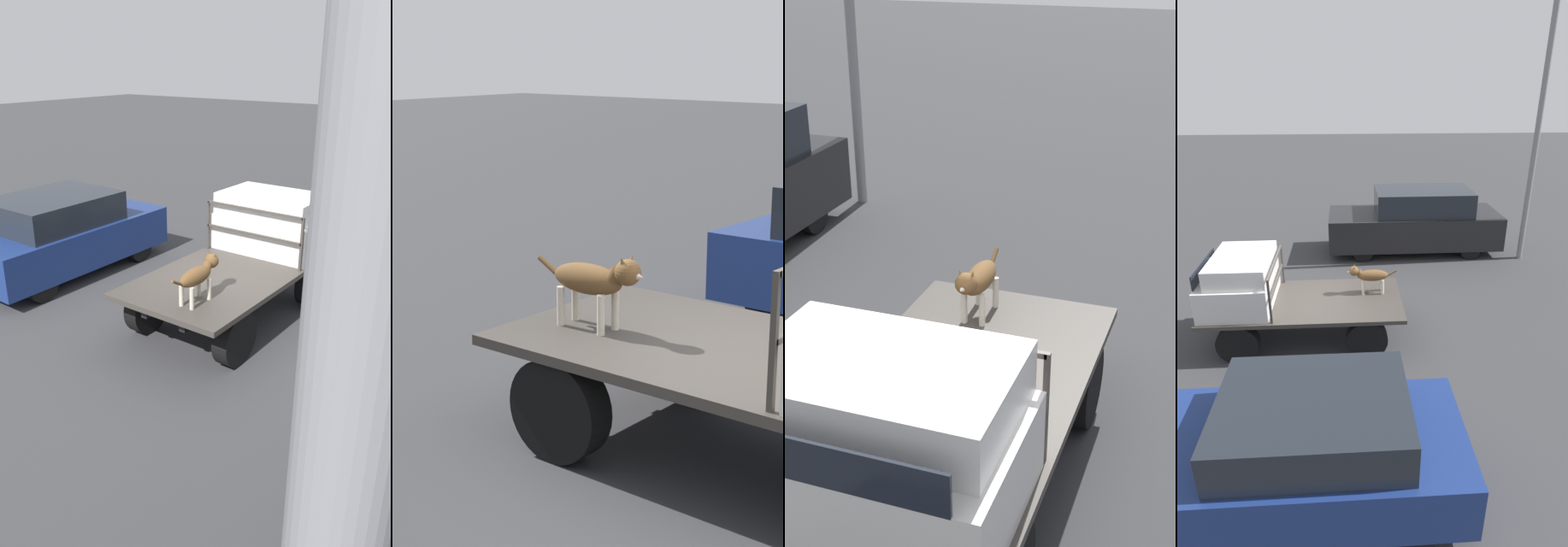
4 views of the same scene
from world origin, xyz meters
TOP-DOWN VIEW (x-y plane):
  - ground_plane at (0.00, 0.00)m, footprint 80.00×80.00m
  - flatbed_truck at (0.00, 0.00)m, footprint 3.92×1.93m
  - truck_cab at (1.23, 0.00)m, footprint 1.31×1.81m
  - truck_headboard at (0.53, 0.00)m, footprint 0.04×1.81m
  - dog at (-1.31, -0.26)m, footprint 1.03×0.24m
  - parked_sedan at (-0.29, 3.81)m, footprint 4.06×1.88m

SIDE VIEW (x-z plane):
  - ground_plane at x=0.00m, z-range 0.00..0.00m
  - flatbed_truck at x=0.00m, z-range 0.19..1.04m
  - parked_sedan at x=-0.29m, z-range 0.01..1.58m
  - dog at x=-1.31m, z-range 0.93..1.57m
  - truck_cab at x=1.23m, z-range 0.83..1.83m
  - truck_headboard at x=0.53m, z-range 0.99..1.86m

